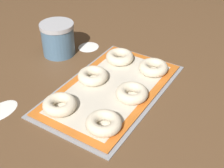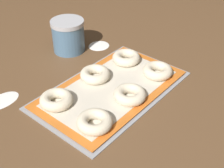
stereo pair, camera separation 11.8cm
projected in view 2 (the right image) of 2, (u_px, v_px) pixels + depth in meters
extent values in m
plane|color=brown|center=(114.00, 88.00, 1.06)|extent=(2.80, 2.80, 0.00)
cube|color=#93969B|center=(112.00, 90.00, 1.05)|extent=(0.52, 0.31, 0.01)
cube|color=orange|center=(112.00, 89.00, 1.05)|extent=(0.50, 0.29, 0.00)
cube|color=beige|center=(112.00, 88.00, 1.05)|extent=(0.45, 0.24, 0.00)
torus|color=beige|center=(95.00, 122.00, 0.89)|extent=(0.10, 0.10, 0.03)
torus|color=beige|center=(130.00, 95.00, 0.99)|extent=(0.10, 0.10, 0.03)
torus|color=beige|center=(158.00, 71.00, 1.10)|extent=(0.10, 0.10, 0.03)
torus|color=beige|center=(56.00, 100.00, 0.97)|extent=(0.10, 0.10, 0.03)
torus|color=beige|center=(95.00, 74.00, 1.08)|extent=(0.10, 0.10, 0.03)
torus|color=beige|center=(126.00, 58.00, 1.17)|extent=(0.10, 0.10, 0.03)
cylinder|color=slate|center=(68.00, 38.00, 1.24)|extent=(0.13, 0.13, 0.11)
cylinder|color=#B2B2B7|center=(67.00, 23.00, 1.21)|extent=(0.13, 0.13, 0.02)
ellipsoid|color=white|center=(99.00, 46.00, 1.31)|extent=(0.09, 0.08, 0.00)
ellipsoid|color=white|center=(2.00, 100.00, 1.01)|extent=(0.12, 0.07, 0.00)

